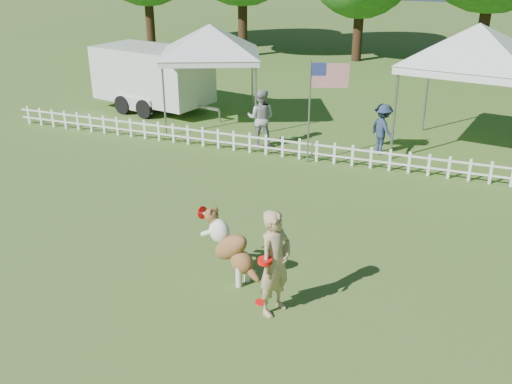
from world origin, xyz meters
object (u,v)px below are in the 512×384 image
at_px(frisbee_on_turf, 261,302).
at_px(spectator_b, 383,129).
at_px(dog, 231,248).
at_px(cargo_trailer, 153,78).
at_px(flag_pole, 309,113).
at_px(handler, 275,263).
at_px(canopy_tent_left, 211,76).
at_px(spectator_a, 261,118).
at_px(canopy_tent_right, 470,92).

relative_size(frisbee_on_turf, spectator_b, 0.14).
distance_m(dog, spectator_b, 7.89).
bearing_deg(cargo_trailer, flag_pole, -14.06).
xyz_separation_m(handler, canopy_tent_left, (-5.63, 9.48, 0.69)).
height_order(canopy_tent_left, spectator_a, canopy_tent_left).
height_order(dog, flag_pole, flag_pole).
relative_size(cargo_trailer, flag_pole, 1.86).
distance_m(handler, flag_pole, 7.13).
bearing_deg(flag_pole, spectator_b, 19.23).
relative_size(handler, canopy_tent_right, 0.51).
xyz_separation_m(dog, spectator_b, (1.28, 7.79, 0.09)).
distance_m(dog, cargo_trailer, 12.07).
height_order(cargo_trailer, flag_pole, flag_pole).
relative_size(handler, dog, 1.42).
relative_size(frisbee_on_turf, canopy_tent_right, 0.06).
relative_size(dog, flag_pole, 0.45).
height_order(dog, spectator_a, spectator_a).
relative_size(handler, spectator_b, 1.24).
bearing_deg(spectator_b, frisbee_on_turf, 131.17).
bearing_deg(canopy_tent_right, cargo_trailer, -175.33).
bearing_deg(handler, flag_pole, 31.73).
xyz_separation_m(frisbee_on_turf, canopy_tent_left, (-5.35, 9.35, 1.58)).
bearing_deg(spectator_a, canopy_tent_left, -43.72).
bearing_deg(spectator_b, canopy_tent_right, -112.85).
bearing_deg(frisbee_on_turf, flag_pole, 100.27).
bearing_deg(spectator_a, cargo_trailer, -34.46).
relative_size(handler, cargo_trailer, 0.35).
relative_size(dog, spectator_a, 0.74).
height_order(frisbee_on_turf, canopy_tent_left, canopy_tent_left).
bearing_deg(spectator_b, dog, 125.44).
height_order(canopy_tent_left, cargo_trailer, canopy_tent_left).
bearing_deg(flag_pole, dog, -106.61).
distance_m(handler, spectator_a, 8.45).
relative_size(canopy_tent_left, spectator_b, 2.19).
xyz_separation_m(handler, flag_pole, (-1.52, 6.95, 0.50)).
bearing_deg(handler, frisbee_on_turf, 84.91).
distance_m(handler, canopy_tent_left, 11.05).
xyz_separation_m(frisbee_on_turf, flag_pole, (-1.24, 6.82, 1.39)).
distance_m(frisbee_on_turf, spectator_b, 8.35).
distance_m(dog, frisbee_on_turf, 1.11).
distance_m(cargo_trailer, spectator_a, 5.66).
xyz_separation_m(dog, spectator_a, (-2.19, 7.16, 0.22)).
bearing_deg(handler, spectator_b, 17.76).
bearing_deg(cargo_trailer, dog, -41.00).
distance_m(canopy_tent_left, flag_pole, 4.83).
bearing_deg(spectator_b, spectator_a, 55.05).
xyz_separation_m(flag_pole, spectator_a, (-1.71, 0.86, -0.54)).
xyz_separation_m(canopy_tent_left, cargo_trailer, (-2.70, 0.77, -0.45)).
relative_size(dog, spectator_b, 0.87).
bearing_deg(flag_pole, frisbee_on_turf, -100.68).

